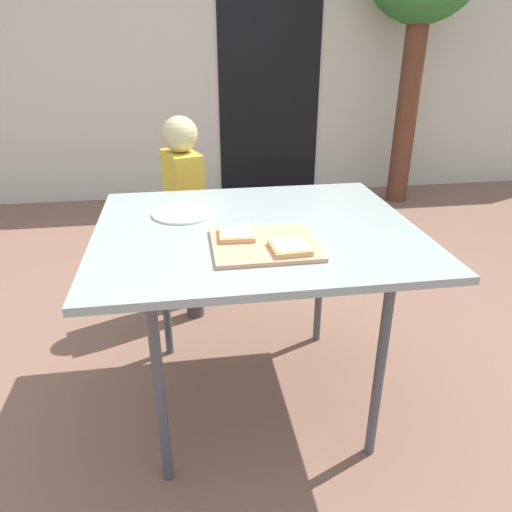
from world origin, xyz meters
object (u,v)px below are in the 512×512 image
(pizza_slice_near_right, at_px, (290,247))
(plate_white_left, at_px, (184,213))
(cutting_board, at_px, (264,244))
(pizza_slice_far_left, at_px, (237,234))
(dining_table, at_px, (256,242))
(child_left, at_px, (185,207))

(pizza_slice_near_right, height_order, plate_white_left, pizza_slice_near_right)
(cutting_board, bearing_deg, pizza_slice_far_left, 143.09)
(dining_table, distance_m, cutting_board, 0.19)
(pizza_slice_far_left, distance_m, plate_white_left, 0.33)
(pizza_slice_far_left, relative_size, child_left, 0.12)
(dining_table, relative_size, plate_white_left, 4.73)
(cutting_board, bearing_deg, pizza_slice_near_right, -46.68)
(pizza_slice_near_right, xyz_separation_m, pizza_slice_far_left, (-0.15, 0.13, 0.00))
(pizza_slice_far_left, bearing_deg, cutting_board, -36.91)
(dining_table, bearing_deg, cutting_board, -90.35)
(dining_table, distance_m, pizza_slice_near_right, 0.27)
(pizza_slice_far_left, xyz_separation_m, child_left, (-0.16, 0.86, -0.19))
(cutting_board, bearing_deg, dining_table, 89.65)
(dining_table, bearing_deg, plate_white_left, 145.88)
(pizza_slice_far_left, bearing_deg, child_left, 100.80)
(pizza_slice_far_left, bearing_deg, dining_table, 53.76)
(cutting_board, height_order, child_left, child_left)
(cutting_board, relative_size, child_left, 0.32)
(cutting_board, relative_size, pizza_slice_near_right, 2.62)
(dining_table, relative_size, child_left, 1.09)
(plate_white_left, distance_m, child_left, 0.60)
(pizza_slice_near_right, bearing_deg, dining_table, 105.13)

